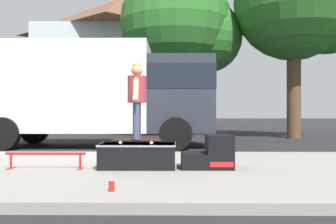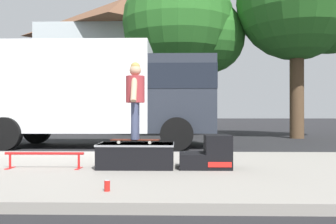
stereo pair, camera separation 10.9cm
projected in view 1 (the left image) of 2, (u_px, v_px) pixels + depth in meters
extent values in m
plane|color=black|center=(60.00, 154.00, 9.23)|extent=(140.00, 140.00, 0.00)
cube|color=gray|center=(5.00, 170.00, 6.23)|extent=(50.00, 5.00, 0.12)
cube|color=black|center=(138.00, 156.00, 6.13)|extent=(1.20, 0.69, 0.39)
cube|color=gray|center=(138.00, 144.00, 6.13)|extent=(1.22, 0.71, 0.03)
cube|color=black|center=(194.00, 160.00, 6.11)|extent=(0.41, 0.64, 0.24)
cube|color=black|center=(219.00, 151.00, 6.11)|extent=(0.41, 0.64, 0.53)
cube|color=red|center=(222.00, 165.00, 5.78)|extent=(0.36, 0.01, 0.08)
cylinder|color=red|center=(46.00, 154.00, 6.01)|extent=(1.27, 0.04, 0.04)
cylinder|color=red|center=(11.00, 161.00, 6.02)|extent=(0.04, 0.04, 0.24)
cube|color=red|center=(11.00, 168.00, 6.02)|extent=(0.06, 0.28, 0.01)
cylinder|color=red|center=(80.00, 161.00, 6.00)|extent=(0.04, 0.04, 0.24)
cube|color=red|center=(80.00, 168.00, 6.00)|extent=(0.06, 0.28, 0.01)
cube|color=#4C1E14|center=(137.00, 140.00, 6.10)|extent=(0.79, 0.25, 0.02)
cylinder|color=silver|center=(153.00, 142.00, 6.17)|extent=(0.05, 0.03, 0.05)
cylinder|color=silver|center=(152.00, 143.00, 5.99)|extent=(0.05, 0.03, 0.05)
cylinder|color=silver|center=(123.00, 141.00, 6.21)|extent=(0.05, 0.03, 0.05)
cylinder|color=silver|center=(120.00, 142.00, 6.04)|extent=(0.05, 0.03, 0.05)
cylinder|color=#3F4766|center=(137.00, 121.00, 6.18)|extent=(0.12, 0.12, 0.59)
cylinder|color=#3F4766|center=(136.00, 121.00, 6.03)|extent=(0.12, 0.12, 0.59)
cylinder|color=#A53338|center=(137.00, 89.00, 6.11)|extent=(0.30, 0.30, 0.43)
cylinder|color=tan|center=(138.00, 91.00, 6.30)|extent=(0.09, 0.26, 0.41)
cylinder|color=tan|center=(136.00, 89.00, 5.92)|extent=(0.09, 0.26, 0.41)
sphere|color=tan|center=(137.00, 70.00, 6.11)|extent=(0.19, 0.19, 0.19)
sphere|color=tan|center=(137.00, 67.00, 6.11)|extent=(0.16, 0.16, 0.16)
cylinder|color=red|center=(112.00, 186.00, 4.26)|extent=(0.07, 0.07, 0.12)
cylinder|color=silver|center=(112.00, 180.00, 4.26)|extent=(0.06, 0.06, 0.00)
cube|color=white|center=(66.00, 89.00, 11.44)|extent=(5.00, 2.35, 2.60)
cube|color=#282D38|center=(180.00, 95.00, 11.40)|extent=(1.90, 2.16, 2.20)
cube|color=black|center=(180.00, 79.00, 11.40)|extent=(1.92, 2.19, 0.70)
cylinder|color=black|center=(175.00, 130.00, 12.57)|extent=(0.90, 0.28, 0.90)
cylinder|color=black|center=(176.00, 134.00, 10.22)|extent=(0.90, 0.28, 0.90)
cylinder|color=black|center=(35.00, 130.00, 12.63)|extent=(0.90, 0.28, 0.90)
cylinder|color=black|center=(3.00, 134.00, 10.28)|extent=(0.90, 0.28, 0.90)
cylinder|color=brown|center=(294.00, 89.00, 15.35)|extent=(0.56, 0.56, 4.02)
sphere|color=#286623|center=(294.00, 0.00, 15.37)|extent=(4.86, 4.86, 4.86)
sphere|color=#286623|center=(327.00, 15.00, 15.35)|extent=(3.16, 3.16, 3.16)
cylinder|color=brown|center=(176.00, 98.00, 16.42)|extent=(0.56, 0.56, 3.36)
sphere|color=#286623|center=(176.00, 23.00, 16.43)|extent=(4.82, 4.82, 4.82)
sphere|color=#286623|center=(206.00, 37.00, 16.42)|extent=(3.13, 3.13, 3.13)
cube|color=silver|center=(121.00, 82.00, 24.15)|extent=(9.00, 7.50, 6.00)
cube|color=#B2ADA3|center=(111.00, 106.00, 20.15)|extent=(9.00, 0.50, 2.80)
pyramid|color=brown|center=(121.00, 17.00, 24.17)|extent=(9.54, 7.95, 2.40)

